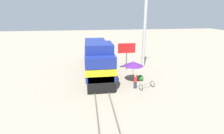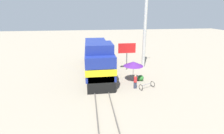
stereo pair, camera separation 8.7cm
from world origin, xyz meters
name	(u,v)px [view 2 (the right image)]	position (x,y,z in m)	size (l,w,h in m)	color
ground_plane	(99,78)	(0.00, 0.00, 0.00)	(120.00, 120.00, 0.00)	gray
rail_near	(93,77)	(-0.72, 0.00, 0.07)	(0.08, 39.00, 0.15)	#4C4742
rail_far	(104,77)	(0.72, 0.00, 0.07)	(0.08, 39.00, 0.15)	#4C4742
locomotive	(97,58)	(0.00, 2.19, 2.02)	(3.22, 14.54, 4.76)	black
utility_pole	(145,29)	(6.94, 3.54, 5.73)	(1.80, 0.45, 11.37)	#B2B2AD
vendor_umbrella	(133,64)	(4.01, -1.71, 2.20)	(2.36, 2.36, 2.47)	#4C4C4C
billboard_sign	(127,50)	(4.19, 2.67, 2.95)	(2.48, 0.12, 3.86)	#595959
shrub_cluster	(141,78)	(5.00, -1.71, 0.35)	(0.71, 0.71, 0.71)	#2D722D
person_bystander	(135,81)	(3.74, -3.78, 0.83)	(0.34, 0.34, 1.55)	#2D3347
bicycle	(147,86)	(5.00, -4.00, 0.34)	(1.87, 1.31, 0.65)	black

